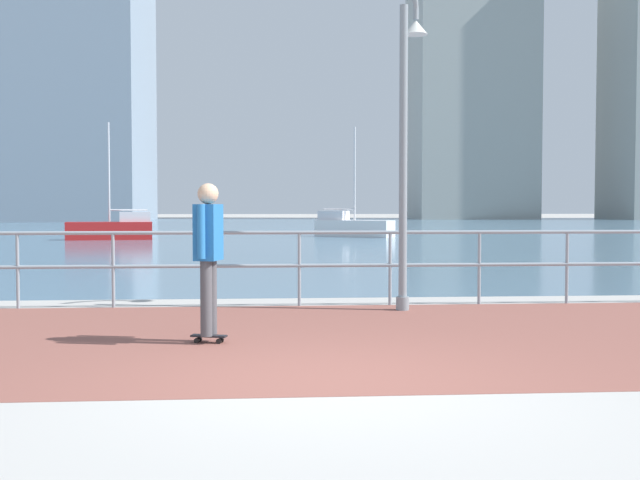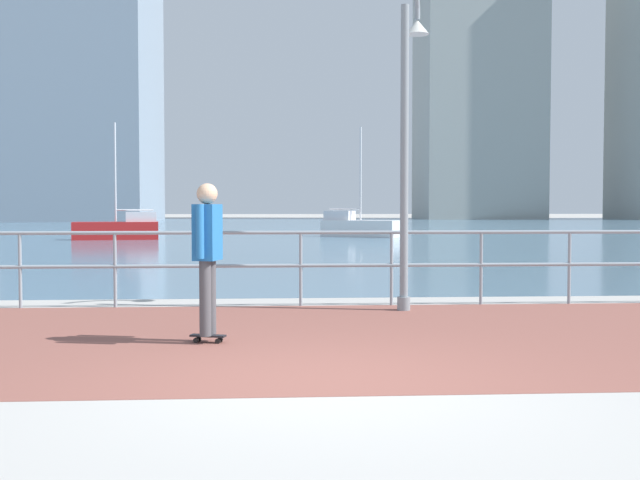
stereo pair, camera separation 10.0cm
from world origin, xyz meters
The scene contains 10 objects.
ground centered at (0.00, 40.00, 0.00)m, with size 220.00×220.00×0.00m, color #ADAAA5.
brick_paving centered at (0.00, 2.32, 0.00)m, with size 28.00×5.67×0.01m, color brown.
harbor_water centered at (0.00, 50.15, 0.00)m, with size 180.00×88.00×0.00m, color slate.
waterfront_railing centered at (0.00, 5.15, 0.79)m, with size 25.25×0.06×1.15m.
lamppost centered at (1.57, 4.70, 2.78)m, with size 0.54×0.75×5.02m.
skateboarder centered at (-1.15, 2.01, 1.07)m, with size 0.41×0.55×1.78m.
sailboat_navy centered at (3.87, 31.94, 0.52)m, with size 3.97×3.06×5.49m.
sailboat_yellow centered at (-7.47, 29.38, 0.51)m, with size 3.95×1.73×5.36m.
tower_concrete centered at (24.97, 87.93, 21.20)m, with size 14.30×11.25×44.07m.
tower_glass centered at (-20.04, 78.46, 20.24)m, with size 13.45×17.73×42.15m.
Camera 2 is at (-0.43, -6.60, 1.52)m, focal length 43.35 mm.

